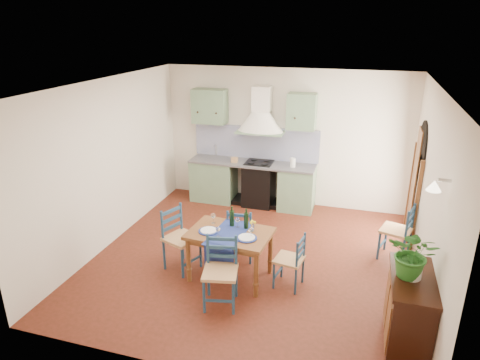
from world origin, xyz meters
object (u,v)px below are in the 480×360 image
chair_near (221,271)px  sideboard (409,309)px  potted_plant (414,254)px  dining_table (230,238)px

chair_near → sideboard: (2.36, -0.13, 0.01)m
potted_plant → dining_table: bearing=162.2°
dining_table → potted_plant: 2.57m
sideboard → potted_plant: potted_plant is taller
sideboard → chair_near: bearing=176.8°
chair_near → potted_plant: size_ratio=1.65×
dining_table → chair_near: (0.07, -0.64, -0.17)m
dining_table → chair_near: bearing=-83.5°
potted_plant → sideboard: bearing=-4.7°
chair_near → sideboard: chair_near is taller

